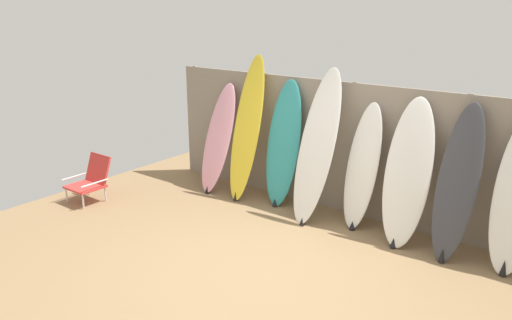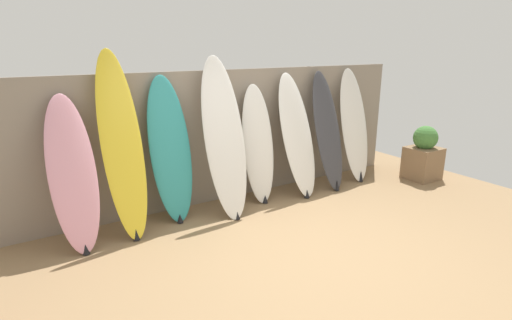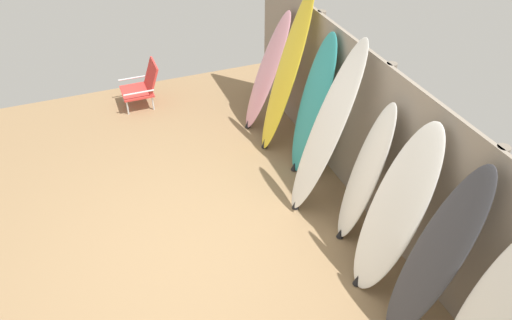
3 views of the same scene
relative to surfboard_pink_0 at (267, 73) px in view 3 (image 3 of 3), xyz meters
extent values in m
plane|color=#8E704C|center=(2.02, -1.60, -0.81)|extent=(7.68, 7.68, 0.00)
cube|color=gray|center=(2.02, 0.40, 0.09)|extent=(6.08, 0.04, 1.80)
cylinder|color=slate|center=(-0.86, 0.44, 0.09)|extent=(0.10, 0.10, 1.80)
cylinder|color=slate|center=(0.58, 0.44, 0.09)|extent=(0.10, 0.10, 1.80)
cylinder|color=slate|center=(2.02, 0.44, 0.09)|extent=(0.10, 0.10, 1.80)
cylinder|color=slate|center=(3.46, 0.44, 0.09)|extent=(0.10, 0.10, 1.80)
ellipsoid|color=pink|center=(0.00, 0.00, 0.01)|extent=(0.49, 0.67, 1.64)
cone|color=black|center=(0.00, -0.28, -0.75)|extent=(0.08, 0.08, 0.11)
ellipsoid|color=yellow|center=(0.54, 0.03, 0.24)|extent=(0.46, 0.65, 2.09)
cone|color=black|center=(0.54, -0.24, -0.74)|extent=(0.08, 0.08, 0.13)
ellipsoid|color=teal|center=(1.12, 0.12, 0.08)|extent=(0.53, 0.48, 1.78)
cone|color=black|center=(1.12, -0.08, -0.75)|extent=(0.08, 0.08, 0.11)
ellipsoid|color=white|center=(1.77, -0.05, 0.19)|extent=(0.58, 0.75, 2.00)
cone|color=black|center=(1.77, -0.35, -0.74)|extent=(0.08, 0.08, 0.11)
ellipsoid|color=white|center=(2.36, 0.09, 0.00)|extent=(0.50, 0.49, 1.61)
cone|color=black|center=(2.36, -0.10, -0.74)|extent=(0.08, 0.08, 0.11)
ellipsoid|color=white|center=(2.98, 0.01, 0.06)|extent=(0.61, 0.69, 1.75)
cone|color=black|center=(2.98, -0.25, -0.74)|extent=(0.08, 0.08, 0.12)
ellipsoid|color=#38383D|center=(3.55, 0.01, 0.07)|extent=(0.46, 0.64, 1.75)
ellipsoid|color=white|center=(4.16, 0.07, 0.07)|extent=(0.53, 0.55, 1.77)
cylinder|color=silver|center=(-1.38, -1.79, -0.70)|extent=(0.02, 0.02, 0.22)
cylinder|color=silver|center=(-0.97, -1.79, -0.70)|extent=(0.02, 0.02, 0.22)
cylinder|color=silver|center=(-1.38, -1.42, -0.70)|extent=(0.02, 0.02, 0.22)
cylinder|color=silver|center=(-0.97, -1.42, -0.70)|extent=(0.02, 0.02, 0.22)
cube|color=red|center=(-1.17, -1.61, -0.57)|extent=(0.48, 0.44, 0.03)
cube|color=red|center=(-1.17, -1.37, -0.37)|extent=(0.46, 0.18, 0.43)
cylinder|color=silver|center=(-1.41, -1.61, -0.47)|extent=(0.02, 0.44, 0.02)
cylinder|color=silver|center=(-0.93, -1.61, -0.47)|extent=(0.02, 0.44, 0.02)
camera|label=1|loc=(4.94, -5.48, 1.95)|focal=35.00mm
camera|label=2|loc=(-0.48, -4.39, 1.31)|focal=28.00mm
camera|label=3|loc=(5.54, -2.30, 3.10)|focal=35.00mm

